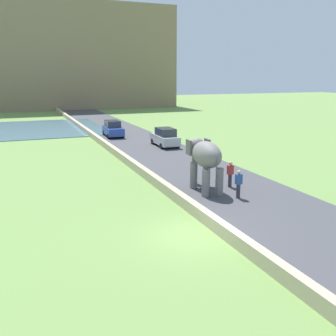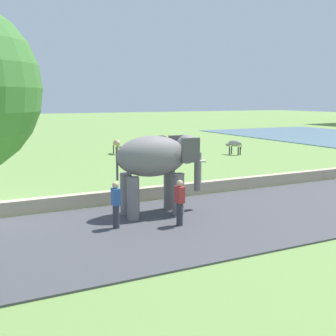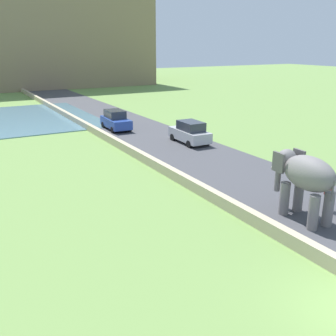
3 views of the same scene
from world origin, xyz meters
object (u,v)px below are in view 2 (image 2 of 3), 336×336
elephant (158,161)px  cow_black (162,139)px  person_trailing (116,204)px  person_beside_elephant (180,202)px  cow_grey (234,144)px  cow_tan (116,143)px

elephant → cow_black: size_ratio=2.48×
person_trailing → cow_black: (-20.29, 11.54, -0.04)m
person_beside_elephant → cow_black: bearing=155.6°
cow_grey → cow_black: same height
elephant → cow_black: bearing=153.7°
cow_grey → cow_black: size_ratio=0.99×
elephant → cow_grey: 18.25m
person_beside_elephant → person_trailing: same height
cow_tan → cow_black: (-1.74, 4.81, 0.00)m
person_trailing → cow_grey: person_trailing is taller
person_trailing → cow_grey: bearing=133.6°
person_trailing → cow_black: 23.34m
person_beside_elephant → cow_tan: size_ratio=1.16×
person_trailing → cow_tan: person_trailing is taller
person_beside_elephant → person_trailing: 2.14m
cow_tan → cow_black: bearing=109.9°
elephant → person_trailing: 2.55m
person_trailing → cow_black: bearing=150.4°
person_beside_elephant → elephant: bearing=-179.9°
cow_tan → cow_grey: same height
cow_black → person_beside_elephant: bearing=-24.4°
person_trailing → cow_black: size_ratio=1.15×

